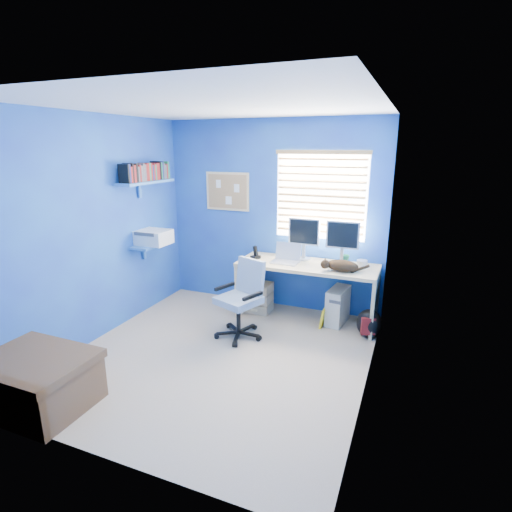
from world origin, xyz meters
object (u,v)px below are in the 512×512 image
at_px(desk, 306,292).
at_px(tower_pc, 338,306).
at_px(laptop, 285,254).
at_px(cat, 342,266).
at_px(office_chair, 241,309).

height_order(desk, tower_pc, desk).
distance_m(laptop, tower_pc, 0.92).
relative_size(cat, tower_pc, 0.83).
bearing_deg(laptop, desk, 12.48).
distance_m(tower_pc, office_chair, 1.25).
bearing_deg(office_chair, desk, 51.51).
relative_size(desk, cat, 4.59).
bearing_deg(cat, office_chair, -166.31).
bearing_deg(office_chair, laptop, 65.66).
relative_size(cat, office_chair, 0.42).
relative_size(tower_pc, office_chair, 0.50).
xyz_separation_m(cat, tower_pc, (-0.06, 0.19, -0.58)).
bearing_deg(tower_pc, laptop, -163.59).
bearing_deg(laptop, office_chair, -113.18).
bearing_deg(desk, cat, -17.12).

